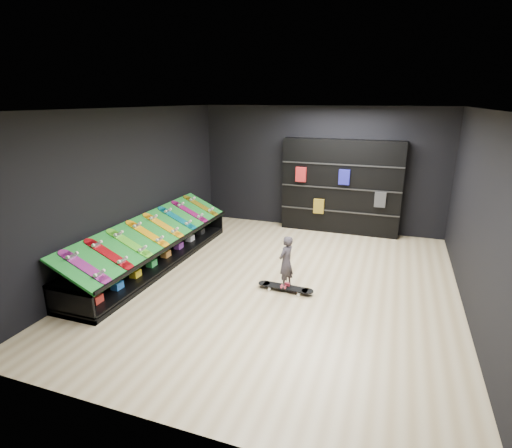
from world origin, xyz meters
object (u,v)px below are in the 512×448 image
(display_rack, at_px, (155,253))
(child, at_px, (286,272))
(back_shelving, at_px, (341,187))
(floor_skateboard, at_px, (285,289))

(display_rack, height_order, child, child)
(display_rack, xyz_separation_m, back_shelving, (3.11, 3.32, 0.88))
(display_rack, distance_m, child, 2.76)
(display_rack, xyz_separation_m, child, (2.75, -0.26, 0.11))
(floor_skateboard, bearing_deg, child, 0.00)
(back_shelving, bearing_deg, child, -95.75)
(display_rack, height_order, floor_skateboard, display_rack)
(display_rack, distance_m, back_shelving, 4.63)
(back_shelving, height_order, floor_skateboard, back_shelving)
(back_shelving, bearing_deg, display_rack, -133.11)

